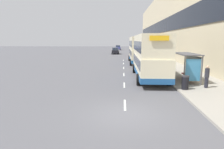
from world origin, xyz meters
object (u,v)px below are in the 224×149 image
(car_0, at_px, (118,48))
(pedestrian_4, at_px, (172,64))
(bus_shelter, at_px, (189,62))
(double_decker_bus_near, at_px, (149,56))
(double_decker_bus_ahead, at_px, (138,49))
(pedestrian_3, at_px, (207,77))
(car_2, at_px, (136,52))
(car_1, at_px, (115,51))
(pedestrian_2, at_px, (191,68))
(pedestrian_at_shelter, at_px, (170,68))
(litter_bin, at_px, (185,82))

(car_0, relative_size, pedestrian_4, 2.30)
(bus_shelter, relative_size, double_decker_bus_near, 0.41)
(double_decker_bus_ahead, bearing_deg, pedestrian_3, -77.28)
(double_decker_bus_ahead, distance_m, car_2, 15.21)
(bus_shelter, distance_m, car_1, 37.72)
(car_0, height_order, pedestrian_2, pedestrian_2)
(car_0, height_order, pedestrian_at_shelter, pedestrian_at_shelter)
(car_1, bearing_deg, double_decker_bus_near, 97.48)
(pedestrian_at_shelter, xyz_separation_m, litter_bin, (-0.14, -5.41, -0.31))
(car_2, distance_m, pedestrian_at_shelter, 28.14)
(double_decker_bus_ahead, bearing_deg, pedestrian_2, -70.23)
(car_1, relative_size, pedestrian_3, 2.46)
(double_decker_bus_ahead, bearing_deg, car_2, 87.08)
(double_decker_bus_near, height_order, litter_bin, double_decker_bus_near)
(pedestrian_at_shelter, distance_m, litter_bin, 5.42)
(pedestrian_3, height_order, pedestrian_4, pedestrian_4)
(car_0, bearing_deg, pedestrian_3, 97.59)
(pedestrian_3, relative_size, pedestrian_4, 0.96)
(double_decker_bus_near, bearing_deg, pedestrian_2, 10.76)
(pedestrian_2, distance_m, litter_bin, 6.25)
(car_0, distance_m, car_2, 29.93)
(car_1, xyz_separation_m, pedestrian_3, (8.50, -39.41, 0.16))
(double_decker_bus_near, xyz_separation_m, car_1, (-4.61, 35.09, -1.42))
(bus_shelter, relative_size, car_1, 0.99)
(double_decker_bus_ahead, xyz_separation_m, pedestrian_3, (4.01, -17.75, -1.26))
(car_2, bearing_deg, bus_shelter, -85.02)
(double_decker_bus_ahead, height_order, pedestrian_at_shelter, double_decker_bus_ahead)
(bus_shelter, distance_m, car_0, 60.33)
(bus_shelter, xyz_separation_m, litter_bin, (-1.22, -3.17, -1.21))
(pedestrian_3, height_order, litter_bin, pedestrian_3)
(car_2, bearing_deg, car_0, 99.78)
(pedestrian_4, bearing_deg, litter_bin, -96.46)
(litter_bin, bearing_deg, car_2, 92.43)
(car_2, relative_size, pedestrian_2, 2.60)
(bus_shelter, bearing_deg, double_decker_bus_near, 151.60)
(pedestrian_3, bearing_deg, double_decker_bus_ahead, 102.72)
(double_decker_bus_ahead, bearing_deg, car_1, 101.71)
(bus_shelter, xyz_separation_m, pedestrian_4, (-0.32, 4.83, -0.81))
(bus_shelter, bearing_deg, car_1, 102.10)
(car_0, xyz_separation_m, litter_bin, (6.50, -63.00, -0.20))
(bus_shelter, height_order, double_decker_bus_ahead, double_decker_bus_ahead)
(litter_bin, bearing_deg, pedestrian_at_shelter, 88.51)
(pedestrian_at_shelter, bearing_deg, car_1, 101.15)
(car_0, bearing_deg, pedestrian_2, 98.78)
(pedestrian_3, bearing_deg, car_2, 95.62)
(double_decker_bus_ahead, height_order, litter_bin, double_decker_bus_ahead)
(double_decker_bus_ahead, distance_m, litter_bin, 18.58)
(car_0, xyz_separation_m, car_1, (-0.18, -22.96, -0.01))
(car_2, bearing_deg, litter_bin, -87.57)
(pedestrian_3, bearing_deg, pedestrian_at_shelter, 109.30)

